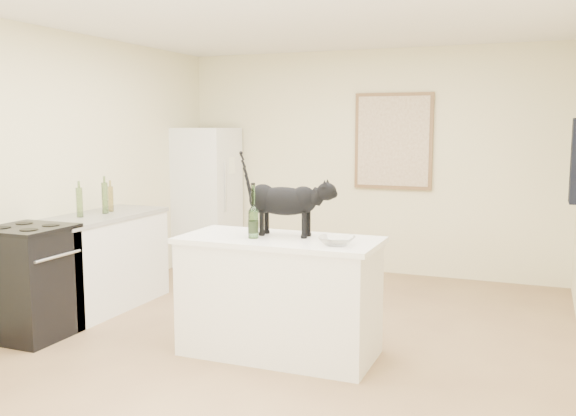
{
  "coord_description": "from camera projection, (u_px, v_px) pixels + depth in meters",
  "views": [
    {
      "loc": [
        1.89,
        -4.49,
        1.74
      ],
      "look_at": [
        0.15,
        -0.15,
        1.12
      ],
      "focal_mm": 39.43,
      "sensor_mm": 36.0,
      "label": 1
    }
  ],
  "objects": [
    {
      "name": "floor",
      "position": [
        278.0,
        343.0,
        5.06
      ],
      "size": [
        5.5,
        5.5,
        0.0
      ],
      "primitive_type": "plane",
      "color": "#9E7D54",
      "rests_on": "ground"
    },
    {
      "name": "ceiling",
      "position": [
        277.0,
        8.0,
        4.72
      ],
      "size": [
        5.5,
        5.5,
        0.0
      ],
      "primitive_type": "plane",
      "rotation": [
        3.14,
        0.0,
        0.0
      ],
      "color": "white",
      "rests_on": "ground"
    },
    {
      "name": "wall_back",
      "position": [
        368.0,
        162.0,
        7.42
      ],
      "size": [
        4.5,
        0.0,
        4.5
      ],
      "primitive_type": "plane",
      "rotation": [
        1.57,
        0.0,
        0.0
      ],
      "color": "beige",
      "rests_on": "ground"
    },
    {
      "name": "wall_left",
      "position": [
        48.0,
        173.0,
        5.72
      ],
      "size": [
        0.0,
        5.5,
        5.5
      ],
      "primitive_type": "plane",
      "rotation": [
        1.57,
        0.0,
        1.57
      ],
      "color": "beige",
      "rests_on": "ground"
    },
    {
      "name": "island_base",
      "position": [
        279.0,
        299.0,
        4.78
      ],
      "size": [
        1.44,
        0.67,
        0.86
      ],
      "primitive_type": "cube",
      "color": "white",
      "rests_on": "floor"
    },
    {
      "name": "island_top",
      "position": [
        279.0,
        240.0,
        4.72
      ],
      "size": [
        1.5,
        0.7,
        0.04
      ],
      "primitive_type": "cube",
      "color": "white",
      "rests_on": "island_base"
    },
    {
      "name": "left_cabinets",
      "position": [
        101.0,
        263.0,
        6.0
      ],
      "size": [
        0.6,
        1.4,
        0.86
      ],
      "primitive_type": "cube",
      "color": "white",
      "rests_on": "floor"
    },
    {
      "name": "left_countertop",
      "position": [
        99.0,
        217.0,
        5.94
      ],
      "size": [
        0.62,
        1.44,
        0.04
      ],
      "primitive_type": "cube",
      "color": "gray",
      "rests_on": "left_cabinets"
    },
    {
      "name": "stove",
      "position": [
        30.0,
        283.0,
        5.17
      ],
      "size": [
        0.6,
        0.6,
        0.9
      ],
      "primitive_type": "cube",
      "color": "black",
      "rests_on": "floor"
    },
    {
      "name": "fridge",
      "position": [
        206.0,
        197.0,
        7.83
      ],
      "size": [
        0.68,
        0.68,
        1.7
      ],
      "primitive_type": "cube",
      "color": "white",
      "rests_on": "floor"
    },
    {
      "name": "artwork_frame",
      "position": [
        393.0,
        141.0,
        7.25
      ],
      "size": [
        0.9,
        0.03,
        1.1
      ],
      "primitive_type": "cube",
      "color": "brown",
      "rests_on": "wall_back"
    },
    {
      "name": "artwork_canvas",
      "position": [
        393.0,
        141.0,
        7.23
      ],
      "size": [
        0.82,
        0.0,
        1.02
      ],
      "primitive_type": "cube",
      "color": "beige",
      "rests_on": "wall_back"
    },
    {
      "name": "hanging_garment",
      "position": [
        576.0,
        161.0,
        5.95
      ],
      "size": [
        0.08,
        0.34,
        0.8
      ],
      "primitive_type": "cube",
      "color": "black",
      "rests_on": "wall_right"
    },
    {
      "name": "black_cat",
      "position": [
        283.0,
        205.0,
        4.77
      ],
      "size": [
        0.68,
        0.23,
        0.47
      ],
      "primitive_type": null,
      "rotation": [
        0.0,
        0.0,
        0.03
      ],
      "color": "black",
      "rests_on": "island_top"
    },
    {
      "name": "wine_bottle",
      "position": [
        253.0,
        214.0,
        4.68
      ],
      "size": [
        0.1,
        0.1,
        0.36
      ],
      "primitive_type": "cylinder",
      "rotation": [
        0.0,
        0.0,
        0.3
      ],
      "color": "#245421",
      "rests_on": "island_top"
    },
    {
      "name": "glass_bowl",
      "position": [
        337.0,
        241.0,
        4.42
      ],
      "size": [
        0.27,
        0.27,
        0.06
      ],
      "primitive_type": "imported",
      "rotation": [
        0.0,
        0.0,
        0.07
      ],
      "color": "white",
      "rests_on": "island_top"
    },
    {
      "name": "fridge_paper",
      "position": [
        231.0,
        165.0,
        7.66
      ],
      "size": [
        0.03,
        0.16,
        0.2
      ],
      "primitive_type": "cube",
      "rotation": [
        0.0,
        0.0,
        -0.18
      ],
      "color": "white",
      "rests_on": "fridge"
    },
    {
      "name": "counter_bottle_cluster",
      "position": [
        98.0,
        200.0,
        5.95
      ],
      "size": [
        0.12,
        0.48,
        0.3
      ],
      "color": "brown",
      "rests_on": "left_countertop"
    }
  ]
}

